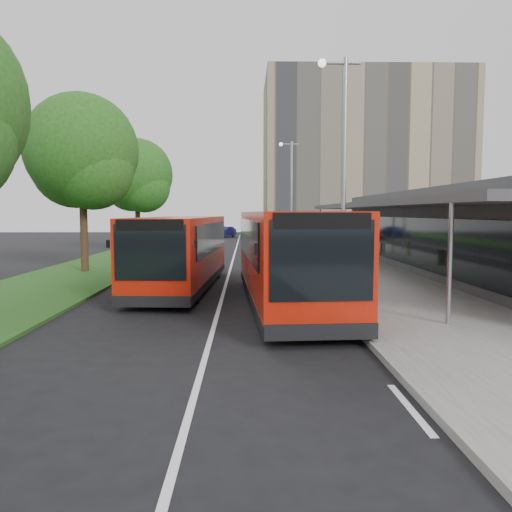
{
  "coord_description": "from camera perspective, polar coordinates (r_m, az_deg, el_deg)",
  "views": [
    {
      "loc": [
        0.84,
        -15.22,
        2.94
      ],
      "look_at": [
        1.16,
        1.23,
        1.5
      ],
      "focal_mm": 35.0,
      "sensor_mm": 36.0,
      "label": 1
    }
  ],
  "objects": [
    {
      "name": "car_far",
      "position": [
        59.76,
        -3.61,
        2.77
      ],
      "size": [
        2.8,
        4.01,
        1.25
      ],
      "primitive_type": "imported",
      "rotation": [
        0.0,
        0.0,
        -0.43
      ],
      "color": "navy",
      "rests_on": "ground"
    },
    {
      "name": "kerb_dashes",
      "position": [
        34.43,
        2.99,
        0.11
      ],
      "size": [
        0.12,
        56.0,
        0.01
      ],
      "color": "silver",
      "rests_on": "ground"
    },
    {
      "name": "office_block",
      "position": [
        59.02,
        11.99,
        10.79
      ],
      "size": [
        22.0,
        12.0,
        18.0
      ],
      "primitive_type": "cube",
      "color": "#9C8D6E",
      "rests_on": "ground"
    },
    {
      "name": "lamp_post_near",
      "position": [
        17.62,
        9.78,
        10.72
      ],
      "size": [
        1.44,
        0.28,
        8.0
      ],
      "color": "gray",
      "rests_on": "pavement"
    },
    {
      "name": "bus_second",
      "position": [
        19.36,
        -8.49,
        0.44
      ],
      "size": [
        3.03,
        9.9,
        2.77
      ],
      "rotation": [
        0.0,
        0.0,
        -0.06
      ],
      "color": "#B81709",
      "rests_on": "ground"
    },
    {
      "name": "lamp_post_far",
      "position": [
        37.4,
        3.95,
        7.71
      ],
      "size": [
        1.44,
        0.28,
        8.0
      ],
      "color": "gray",
      "rests_on": "pavement"
    },
    {
      "name": "bollard",
      "position": [
        32.51,
        7.12,
        0.89
      ],
      "size": [
        0.2,
        0.2,
        0.96
      ],
      "primitive_type": "cylinder",
      "rotation": [
        0.0,
        0.0,
        0.36
      ],
      "color": "yellow",
      "rests_on": "pavement"
    },
    {
      "name": "tree_far",
      "position": [
        37.19,
        -13.45,
        8.52
      ],
      "size": [
        5.11,
        5.11,
        8.22
      ],
      "color": "#322014",
      "rests_on": "ground"
    },
    {
      "name": "ground",
      "position": [
        15.52,
        -4.22,
        -5.93
      ],
      "size": [
        120.0,
        120.0,
        0.0
      ],
      "primitive_type": "plane",
      "color": "black",
      "rests_on": "ground"
    },
    {
      "name": "grass_verge",
      "position": [
        36.2,
        -13.62,
        0.28
      ],
      "size": [
        5.0,
        80.0,
        0.1
      ],
      "primitive_type": "cube",
      "color": "#214516",
      "rests_on": "ground"
    },
    {
      "name": "litter_bin",
      "position": [
        26.89,
        8.97,
        -0.15
      ],
      "size": [
        0.47,
        0.47,
        0.81
      ],
      "primitive_type": "cylinder",
      "rotation": [
        0.0,
        0.0,
        -0.04
      ],
      "color": "#3E2919",
      "rests_on": "pavement"
    },
    {
      "name": "lane_centre_line",
      "position": [
        30.37,
        -2.69,
        -0.55
      ],
      "size": [
        0.12,
        70.0,
        0.01
      ],
      "primitive_type": "cube",
      "color": "silver",
      "rests_on": "ground"
    },
    {
      "name": "tree_mid",
      "position": [
        25.64,
        -19.28,
        10.56
      ],
      "size": [
        5.34,
        5.34,
        8.59
      ],
      "color": "#322014",
      "rests_on": "ground"
    },
    {
      "name": "station_building",
      "position": [
        25.3,
        22.23,
        2.59
      ],
      "size": [
        7.7,
        26.0,
        4.0
      ],
      "color": "#323235",
      "rests_on": "ground"
    },
    {
      "name": "bus_main",
      "position": [
        15.74,
        3.66,
        -0.19
      ],
      "size": [
        3.24,
        10.6,
        2.96
      ],
      "rotation": [
        0.0,
        0.0,
        0.06
      ],
      "color": "#B81709",
      "rests_on": "ground"
    },
    {
      "name": "car_near",
      "position": [
        54.44,
        0.36,
        2.51
      ],
      "size": [
        2.38,
        3.61,
        1.14
      ],
      "primitive_type": "imported",
      "rotation": [
        0.0,
        0.0,
        -0.34
      ],
      "color": "#61110D",
      "rests_on": "ground"
    },
    {
      "name": "pavement",
      "position": [
        35.71,
        7.2,
        0.36
      ],
      "size": [
        5.0,
        80.0,
        0.15
      ],
      "primitive_type": "cube",
      "color": "slate",
      "rests_on": "ground"
    }
  ]
}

